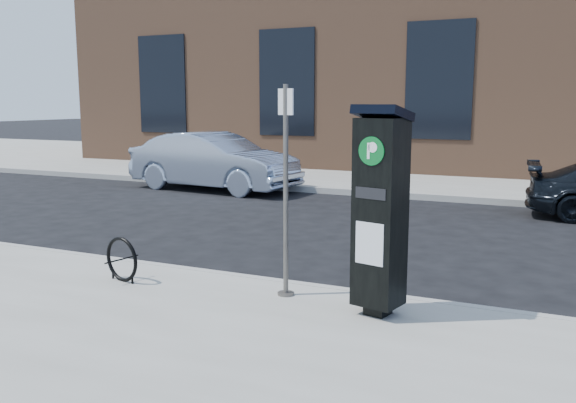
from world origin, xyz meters
The scene contains 9 objects.
ground centered at (0.00, 0.00, 0.00)m, with size 120.00×120.00×0.00m, color black.
sidewalk_far centered at (0.00, 14.00, 0.07)m, with size 60.00×12.00×0.15m, color gray.
curb_near centered at (0.00, -0.02, 0.07)m, with size 60.00×0.12×0.16m, color #9E9B93.
curb_far centered at (0.00, 8.02, 0.07)m, with size 60.00×0.12×0.16m, color #9E9B93.
building centered at (0.00, 17.00, 4.15)m, with size 28.00×10.05×8.25m.
parking_kiosk centered at (1.87, -0.70, 1.28)m, with size 0.59×0.55×2.20m.
sign_pole centered at (0.71, -0.51, 1.35)m, with size 0.21×0.19×2.42m.
bike_rack centered at (-1.38, -0.86, 0.43)m, with size 0.57×0.17×0.57m.
car_silver centered at (-5.07, 7.40, 0.78)m, with size 1.65×4.74×1.56m, color #93A3BC.
Camera 1 is at (3.57, -6.72, 2.37)m, focal length 38.00 mm.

